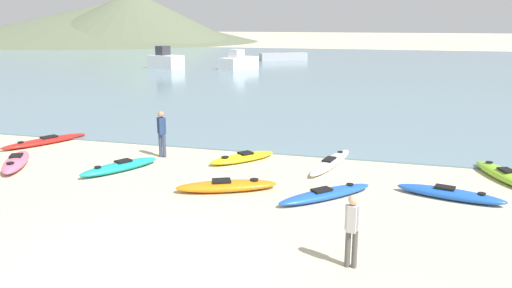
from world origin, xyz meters
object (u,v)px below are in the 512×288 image
at_px(kayak_on_sand_3, 243,157).
at_px(kayak_on_sand_0, 450,194).
at_px(kayak_on_sand_2, 16,162).
at_px(person_near_foreground, 352,226).
at_px(kayak_on_sand_5, 331,162).
at_px(moored_boat_2, 165,61).
at_px(kayak_on_sand_6, 45,141).
at_px(kayak_on_sand_1, 120,167).
at_px(kayak_on_sand_7, 227,186).
at_px(moored_boat_1, 239,62).
at_px(kayak_on_sand_8, 326,194).
at_px(moored_boat_3, 284,57).
at_px(kayak_on_sand_4, 503,174).
at_px(person_near_waterline, 162,131).

bearing_deg(kayak_on_sand_3, kayak_on_sand_0, -17.44).
bearing_deg(kayak_on_sand_2, person_near_foreground, -19.52).
relative_size(kayak_on_sand_5, moored_boat_2, 0.96).
distance_m(kayak_on_sand_0, kayak_on_sand_6, 15.30).
distance_m(kayak_on_sand_1, kayak_on_sand_5, 7.11).
height_order(kayak_on_sand_3, kayak_on_sand_7, kayak_on_sand_7).
bearing_deg(moored_boat_1, kayak_on_sand_6, -86.35).
bearing_deg(kayak_on_sand_5, person_near_foreground, -79.49).
relative_size(kayak_on_sand_8, moored_boat_2, 0.71).
bearing_deg(person_near_foreground, moored_boat_3, 104.09).
relative_size(kayak_on_sand_5, kayak_on_sand_8, 1.35).
height_order(kayak_on_sand_1, kayak_on_sand_4, kayak_on_sand_4).
height_order(kayak_on_sand_3, kayak_on_sand_5, kayak_on_sand_3).
relative_size(kayak_on_sand_1, kayak_on_sand_7, 0.93).
bearing_deg(person_near_waterline, kayak_on_sand_4, 2.26).
xyz_separation_m(kayak_on_sand_6, kayak_on_sand_8, (11.78, -3.27, 0.01)).
xyz_separation_m(kayak_on_sand_0, person_near_waterline, (-9.67, 1.83, 0.83)).
bearing_deg(kayak_on_sand_2, kayak_on_sand_6, 111.52).
relative_size(kayak_on_sand_1, kayak_on_sand_6, 0.81).
bearing_deg(person_near_foreground, person_near_waterline, 138.18).
height_order(kayak_on_sand_5, person_near_waterline, person_near_waterline).
bearing_deg(kayak_on_sand_4, kayak_on_sand_5, 178.80).
bearing_deg(kayak_on_sand_2, kayak_on_sand_8, -1.48).
relative_size(kayak_on_sand_3, kayak_on_sand_7, 0.83).
height_order(kayak_on_sand_4, kayak_on_sand_5, kayak_on_sand_4).
distance_m(kayak_on_sand_1, person_near_waterline, 2.21).
xyz_separation_m(kayak_on_sand_3, person_near_foreground, (4.41, -6.87, 0.75)).
bearing_deg(person_near_waterline, kayak_on_sand_0, -10.71).
height_order(person_near_foreground, moored_boat_2, moored_boat_2).
distance_m(kayak_on_sand_3, kayak_on_sand_6, 8.41).
relative_size(kayak_on_sand_4, person_near_foreground, 1.89).
distance_m(person_near_foreground, moored_boat_1, 42.08).
bearing_deg(kayak_on_sand_1, kayak_on_sand_3, 32.18).
bearing_deg(kayak_on_sand_6, kayak_on_sand_8, -15.50).
bearing_deg(moored_boat_2, kayak_on_sand_3, -59.99).
relative_size(kayak_on_sand_1, moored_boat_1, 0.58).
relative_size(kayak_on_sand_1, kayak_on_sand_2, 1.02).
distance_m(kayak_on_sand_2, kayak_on_sand_8, 10.61).
relative_size(kayak_on_sand_0, kayak_on_sand_1, 1.07).
xyz_separation_m(kayak_on_sand_0, kayak_on_sand_7, (-6.22, -1.05, 0.00)).
height_order(kayak_on_sand_6, kayak_on_sand_8, kayak_on_sand_8).
xyz_separation_m(kayak_on_sand_4, kayak_on_sand_6, (-16.88, 0.08, -0.05)).
distance_m(kayak_on_sand_2, moored_boat_3, 47.32).
height_order(kayak_on_sand_0, person_near_foreground, person_near_foreground).
relative_size(kayak_on_sand_1, kayak_on_sand_4, 0.96).
xyz_separation_m(kayak_on_sand_3, moored_boat_2, (-17.76, 30.75, 0.72)).
xyz_separation_m(kayak_on_sand_1, kayak_on_sand_2, (-3.67, -0.50, 0.02)).
distance_m(kayak_on_sand_2, kayak_on_sand_7, 7.73).
relative_size(kayak_on_sand_5, person_near_waterline, 2.13).
height_order(kayak_on_sand_8, moored_boat_3, moored_boat_3).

